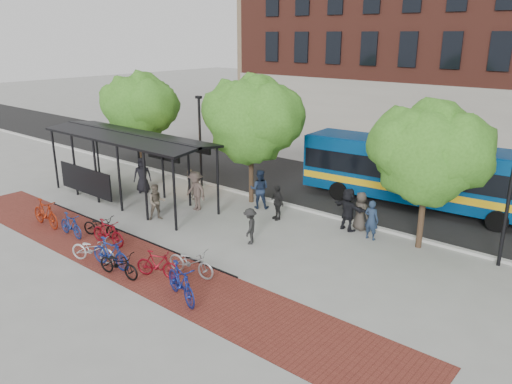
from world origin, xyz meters
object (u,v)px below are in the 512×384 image
Objects in this scene: lamp_post_right at (509,196)px; bike_8 at (119,264)px; tree_a at (140,105)px; pedestrian_7 at (371,220)px; bike_4 at (101,226)px; bike_7 at (110,253)px; bus_shelter at (127,144)px; bike_9 at (157,264)px; bike_1 at (45,213)px; lamp_post_left at (200,139)px; pedestrian_8 at (157,202)px; pedestrian_9 at (250,226)px; pedestrian_5 at (348,209)px; pedestrian_1 at (191,184)px; pedestrian_3 at (196,191)px; tree_b at (253,116)px; pedestrian_2 at (260,189)px; bike_5 at (108,233)px; tree_c at (431,150)px; bus at (422,171)px; bike_6 at (93,250)px; bike_3 at (71,225)px; bike_10 at (191,262)px; pedestrian_0 at (142,175)px; pedestrian_4 at (277,202)px; pedestrian_6 at (361,211)px.

bike_8 is at bearing -136.52° from lamp_post_right.
tree_a reaches higher than pedestrian_7.
bike_4 is 0.94× the size of bike_7.
bike_8 is at bearing -39.19° from bus_shelter.
pedestrian_7 reaches higher than bike_9.
lamp_post_left is at bearing -4.96° from bike_1.
pedestrian_8 reaches higher than bike_4.
pedestrian_5 is at bearing 119.10° from pedestrian_9.
pedestrian_1 is 0.82× the size of pedestrian_3.
tree_b is 3.61m from pedestrian_2.
pedestrian_2 reaches higher than bike_5.
bus is (-2.08, 4.77, -2.19)m from tree_c.
pedestrian_3 reaches higher than bike_5.
pedestrian_7 is at bearing -39.51° from bike_8.
bike_4 is at bearing 29.78° from bike_6.
bike_3 is 1.06× the size of pedestrian_1.
pedestrian_0 is at bearing 51.91° from bike_10.
pedestrian_3 is at bearing 30.92° from pedestrian_5.
bus is at bearing 34.57° from tree_b.
lamp_post_left is at bearing 16.42° from bike_9.
tree_a is 3.14× the size of bike_10.
lamp_post_right is 2.86× the size of bike_4.
pedestrian_4 reaches higher than bike_8.
pedestrian_8 is (1.25, 3.69, 0.35)m from bike_3.
bike_10 reaches higher than bike_9.
lamp_post_right is at bearing 4.91° from tree_c.
bike_5 is 1.04× the size of pedestrian_6.
pedestrian_0 reaches higher than pedestrian_6.
bike_4 is 10.76m from pedestrian_5.
lamp_post_left is 1.00× the size of lamp_post_right.
pedestrian_7 is at bearing -4.12° from lamp_post_left.
bike_4 is 11.54m from pedestrian_7.
bike_6 is 1.25× the size of pedestrian_9.
tree_b is 3.79× the size of bike_3.
pedestrian_4 is at bearing 125.13° from pedestrian_2.
pedestrian_9 reaches higher than bike_4.
bike_10 is 1.01× the size of pedestrian_0.
bike_5 is 10.99m from pedestrian_7.
bike_8 is 8.95m from pedestrian_1.
tree_b is 4.93m from pedestrian_1.
bus_shelter is 5.78× the size of bike_8.
bike_8 is 1.07× the size of pedestrian_8.
bike_6 and bike_9 have the same top height.
pedestrian_4 is at bearing 8.43° from pedestrian_7.
bus_shelter reaches higher than bike_7.
bike_4 is 1.05m from bike_5.
tree_c is at bearing -164.00° from pedestrian_1.
pedestrian_3 reaches higher than pedestrian_1.
tree_a is 3.19× the size of pedestrian_5.
bike_7 is at bearing 85.73° from bike_9.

